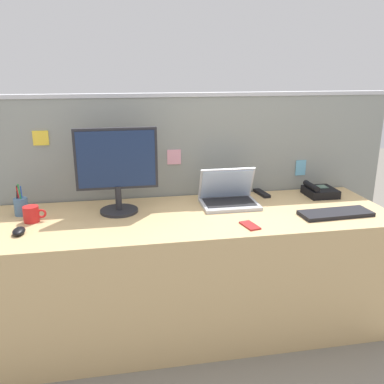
# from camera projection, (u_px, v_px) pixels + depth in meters

# --- Properties ---
(ground_plane) EXTENTS (10.00, 10.00, 0.00)m
(ground_plane) POSITION_uv_depth(u_px,v_px,m) (193.00, 323.00, 2.56)
(ground_plane) COLOR slate
(desk) EXTENTS (2.29, 0.74, 0.72)m
(desk) POSITION_uv_depth(u_px,v_px,m) (194.00, 271.00, 2.46)
(desk) COLOR tan
(desk) RESTS_ON ground_plane
(cubicle_divider) EXTENTS (2.78, 0.08, 1.37)m
(cubicle_divider) POSITION_uv_depth(u_px,v_px,m) (182.00, 198.00, 2.75)
(cubicle_divider) COLOR gray
(cubicle_divider) RESTS_ON ground_plane
(desktop_monitor) EXTENTS (0.46, 0.22, 0.49)m
(desktop_monitor) POSITION_uv_depth(u_px,v_px,m) (117.00, 166.00, 2.32)
(desktop_monitor) COLOR #232328
(desktop_monitor) RESTS_ON desk
(laptop) EXTENTS (0.34, 0.26, 0.22)m
(laptop) POSITION_uv_depth(u_px,v_px,m) (228.00, 196.00, 2.52)
(laptop) COLOR #B2B5BC
(laptop) RESTS_ON desk
(desk_phone) EXTENTS (0.19, 0.19, 0.09)m
(desk_phone) POSITION_uv_depth(u_px,v_px,m) (319.00, 191.00, 2.69)
(desk_phone) COLOR black
(desk_phone) RESTS_ON desk
(keyboard_main) EXTENTS (0.42, 0.17, 0.02)m
(keyboard_main) POSITION_uv_depth(u_px,v_px,m) (336.00, 213.00, 2.34)
(keyboard_main) COLOR black
(keyboard_main) RESTS_ON desk
(computer_mouse_right_hand) EXTENTS (0.06, 0.10, 0.03)m
(computer_mouse_right_hand) POSITION_uv_depth(u_px,v_px,m) (19.00, 231.00, 2.08)
(computer_mouse_right_hand) COLOR black
(computer_mouse_right_hand) RESTS_ON desk
(pen_cup) EXTENTS (0.08, 0.08, 0.18)m
(pen_cup) POSITION_uv_depth(u_px,v_px,m) (21.00, 206.00, 2.33)
(pen_cup) COLOR #4C7093
(pen_cup) RESTS_ON desk
(cell_phone_red_case) EXTENTS (0.09, 0.14, 0.01)m
(cell_phone_red_case) POSITION_uv_depth(u_px,v_px,m) (250.00, 225.00, 2.18)
(cell_phone_red_case) COLOR #B22323
(cell_phone_red_case) RESTS_ON desk
(tv_remote) EXTENTS (0.07, 0.17, 0.02)m
(tv_remote) POSITION_uv_depth(u_px,v_px,m) (262.00, 193.00, 2.72)
(tv_remote) COLOR black
(tv_remote) RESTS_ON desk
(coffee_mug) EXTENTS (0.12, 0.08, 0.09)m
(coffee_mug) POSITION_uv_depth(u_px,v_px,m) (32.00, 214.00, 2.23)
(coffee_mug) COLOR red
(coffee_mug) RESTS_ON desk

